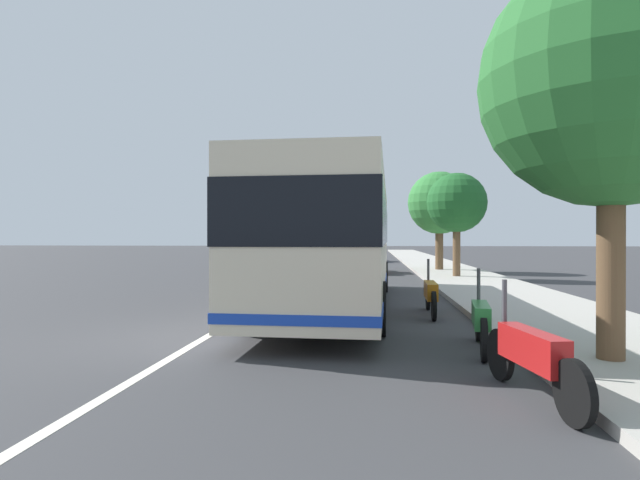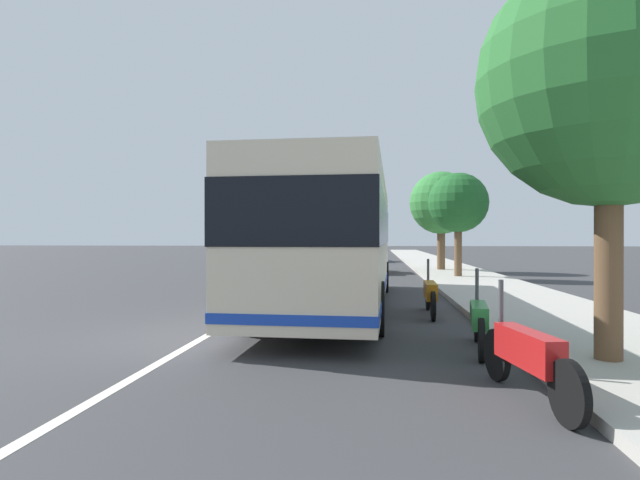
% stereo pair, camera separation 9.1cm
% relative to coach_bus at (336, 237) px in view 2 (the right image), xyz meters
% --- Properties ---
extents(ground_plane, '(220.00, 220.00, 0.00)m').
position_rel_coach_bus_xyz_m(ground_plane, '(-4.15, 2.04, -1.82)').
color(ground_plane, '#38383A').
extents(sidewalk_curb, '(110.00, 3.60, 0.14)m').
position_rel_coach_bus_xyz_m(sidewalk_curb, '(5.85, -4.86, -1.75)').
color(sidewalk_curb, '#B2ADA3').
rests_on(sidewalk_curb, ground).
extents(lane_divider_line, '(110.00, 0.16, 0.01)m').
position_rel_coach_bus_xyz_m(lane_divider_line, '(5.85, 2.04, -1.81)').
color(lane_divider_line, silver).
rests_on(lane_divider_line, ground).
extents(coach_bus, '(12.10, 2.94, 3.21)m').
position_rel_coach_bus_xyz_m(coach_bus, '(0.00, 0.00, 0.00)').
color(coach_bus, beige).
rests_on(coach_bus, ground).
extents(motorcycle_mid_row, '(2.23, 0.49, 1.27)m').
position_rel_coach_bus_xyz_m(motorcycle_mid_row, '(-7.42, -2.67, -1.33)').
color(motorcycle_mid_row, black).
rests_on(motorcycle_mid_row, ground).
extents(motorcycle_by_tree, '(2.18, 0.41, 1.27)m').
position_rel_coach_bus_xyz_m(motorcycle_by_tree, '(-4.91, -2.64, -1.34)').
color(motorcycle_by_tree, black).
rests_on(motorcycle_by_tree, ground).
extents(motorcycle_far_end, '(2.39, 0.28, 1.27)m').
position_rel_coach_bus_xyz_m(motorcycle_far_end, '(-1.16, -2.27, -1.33)').
color(motorcycle_far_end, black).
rests_on(motorcycle_far_end, ground).
extents(car_behind_bus, '(4.13, 2.04, 1.45)m').
position_rel_coach_bus_xyz_m(car_behind_bus, '(13.43, -0.43, -1.13)').
color(car_behind_bus, red).
rests_on(car_behind_bus, ground).
extents(car_ahead_same_lane, '(4.37, 1.99, 1.56)m').
position_rel_coach_bus_xyz_m(car_ahead_same_lane, '(37.44, 3.96, -1.08)').
color(car_ahead_same_lane, red).
rests_on(car_ahead_same_lane, ground).
extents(car_side_street, '(4.64, 1.98, 1.46)m').
position_rel_coach_bus_xyz_m(car_side_street, '(26.36, -0.44, -1.13)').
color(car_side_street, navy).
rests_on(car_side_street, ground).
extents(car_far_distant, '(4.38, 2.14, 1.42)m').
position_rel_coach_bus_xyz_m(car_far_distant, '(26.71, 4.36, -1.13)').
color(car_far_distant, gold).
rests_on(car_far_distant, ground).
extents(roadside_tree_near_camera, '(3.50, 3.50, 5.69)m').
position_rel_coach_bus_xyz_m(roadside_tree_near_camera, '(-5.93, -4.15, 2.10)').
color(roadside_tree_near_camera, brown).
rests_on(roadside_tree_near_camera, ground).
extents(roadside_tree_mid_block, '(2.59, 2.59, 4.62)m').
position_rel_coach_bus_xyz_m(roadside_tree_mid_block, '(9.54, -4.56, 1.48)').
color(roadside_tree_mid_block, brown).
rests_on(roadside_tree_mid_block, ground).
extents(roadside_tree_far_block, '(3.29, 3.29, 5.29)m').
position_rel_coach_bus_xyz_m(roadside_tree_far_block, '(14.32, -4.42, 1.80)').
color(roadside_tree_far_block, brown).
rests_on(roadside_tree_far_block, ground).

